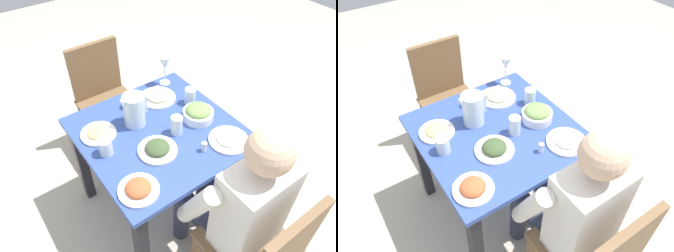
% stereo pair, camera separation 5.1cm
% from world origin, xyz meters
% --- Properties ---
extents(ground_plane, '(8.00, 8.00, 0.00)m').
position_xyz_m(ground_plane, '(0.00, 0.00, 0.00)').
color(ground_plane, '#B7AD99').
extents(dining_table, '(0.83, 0.83, 0.71)m').
position_xyz_m(dining_table, '(0.00, 0.00, 0.58)').
color(dining_table, '#334C99').
rests_on(dining_table, ground_plane).
extents(chair_near, '(0.40, 0.40, 0.86)m').
position_xyz_m(chair_near, '(0.06, -0.76, 0.49)').
color(chair_near, brown).
rests_on(chair_near, ground_plane).
extents(chair_far, '(0.40, 0.40, 0.86)m').
position_xyz_m(chair_far, '(0.02, 0.76, 0.49)').
color(chair_far, brown).
rests_on(chair_far, ground_plane).
extents(diner_near, '(0.48, 0.53, 1.16)m').
position_xyz_m(diner_near, '(0.06, -0.55, 0.63)').
color(diner_near, silver).
rests_on(diner_near, ground_plane).
extents(water_pitcher, '(0.16, 0.12, 0.19)m').
position_xyz_m(water_pitcher, '(-0.07, 0.13, 0.81)').
color(water_pitcher, silver).
rests_on(water_pitcher, dining_table).
extents(salad_bowl, '(0.18, 0.18, 0.09)m').
position_xyz_m(salad_bowl, '(0.24, -0.05, 0.75)').
color(salad_bowl, white).
rests_on(salad_bowl, dining_table).
extents(plate_dolmas, '(0.21, 0.21, 0.05)m').
position_xyz_m(plate_dolmas, '(-0.09, -0.12, 0.73)').
color(plate_dolmas, white).
rests_on(plate_dolmas, dining_table).
extents(plate_fries, '(0.19, 0.19, 0.04)m').
position_xyz_m(plate_fries, '(-0.28, 0.16, 0.73)').
color(plate_fries, white).
rests_on(plate_fries, dining_table).
extents(plate_yoghurt, '(0.22, 0.22, 0.04)m').
position_xyz_m(plate_yoghurt, '(0.26, -0.29, 0.73)').
color(plate_yoghurt, white).
rests_on(plate_yoghurt, dining_table).
extents(plate_rice_curry, '(0.20, 0.20, 0.05)m').
position_xyz_m(plate_rice_curry, '(-0.30, -0.28, 0.73)').
color(plate_rice_curry, white).
rests_on(plate_rice_curry, dining_table).
extents(plate_beans, '(0.22, 0.22, 0.04)m').
position_xyz_m(plate_beans, '(0.16, 0.24, 0.73)').
color(plate_beans, white).
rests_on(plate_beans, dining_table).
extents(water_glass_far_left, '(0.07, 0.07, 0.11)m').
position_xyz_m(water_glass_far_left, '(0.07, -0.07, 0.77)').
color(water_glass_far_left, silver).
rests_on(water_glass_far_left, dining_table).
extents(water_glass_center, '(0.07, 0.07, 0.09)m').
position_xyz_m(water_glass_center, '(-0.31, 0.02, 0.76)').
color(water_glass_center, silver).
rests_on(water_glass_center, dining_table).
extents(water_glass_near_right, '(0.06, 0.06, 0.09)m').
position_xyz_m(water_glass_near_right, '(-0.01, 0.27, 0.75)').
color(water_glass_near_right, silver).
rests_on(water_glass_near_right, dining_table).
extents(water_glass_far_right, '(0.07, 0.07, 0.10)m').
position_xyz_m(water_glass_far_right, '(0.30, 0.09, 0.76)').
color(water_glass_far_right, silver).
rests_on(water_glass_far_right, dining_table).
extents(wine_glass, '(0.08, 0.08, 0.20)m').
position_xyz_m(wine_glass, '(0.29, 0.35, 0.85)').
color(wine_glass, silver).
rests_on(wine_glass, dining_table).
extents(salt_shaker, '(0.03, 0.03, 0.05)m').
position_xyz_m(salt_shaker, '(0.10, -0.26, 0.74)').
color(salt_shaker, white).
rests_on(salt_shaker, dining_table).
extents(fork_near, '(0.17, 0.04, 0.01)m').
position_xyz_m(fork_near, '(0.15, 0.34, 0.72)').
color(fork_near, silver).
rests_on(fork_near, dining_table).
extents(knife_near, '(0.19, 0.05, 0.01)m').
position_xyz_m(knife_near, '(0.08, 0.32, 0.72)').
color(knife_near, silver).
rests_on(knife_near, dining_table).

